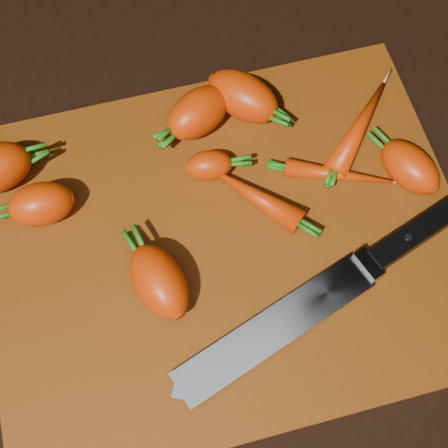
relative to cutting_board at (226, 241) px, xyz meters
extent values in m
cube|color=black|center=(0.00, 0.00, -0.01)|extent=(2.00, 2.00, 0.01)
cube|color=#88400E|center=(0.00, 0.00, 0.00)|extent=(0.50, 0.40, 0.01)
ellipsoid|color=red|center=(-0.18, 0.08, 0.03)|extent=(0.07, 0.05, 0.05)
ellipsoid|color=red|center=(0.06, 0.15, 0.03)|extent=(0.10, 0.10, 0.05)
ellipsoid|color=red|center=(-0.08, -0.04, 0.03)|extent=(0.07, 0.09, 0.05)
ellipsoid|color=red|center=(0.01, 0.14, 0.03)|extent=(0.09, 0.08, 0.05)
ellipsoid|color=red|center=(0.00, 0.08, 0.02)|extent=(0.05, 0.04, 0.03)
ellipsoid|color=red|center=(0.21, 0.02, 0.03)|extent=(0.07, 0.09, 0.04)
ellipsoid|color=red|center=(0.18, 0.09, 0.02)|extent=(0.11, 0.11, 0.03)
ellipsoid|color=red|center=(0.14, 0.04, 0.02)|extent=(0.11, 0.07, 0.02)
ellipsoid|color=red|center=(0.04, 0.03, 0.02)|extent=(0.09, 0.10, 0.03)
cube|color=gray|center=(-0.08, -0.14, 0.01)|extent=(0.22, 0.11, 0.00)
cube|color=gray|center=(0.03, -0.10, 0.01)|extent=(0.02, 0.04, 0.02)
cube|color=black|center=(0.09, -0.08, 0.01)|extent=(0.13, 0.06, 0.02)
cylinder|color=#B2B2B7|center=(0.07, -0.09, 0.02)|extent=(0.01, 0.01, 0.00)
camera|label=1|loc=(-0.06, -0.24, 0.61)|focal=50.00mm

